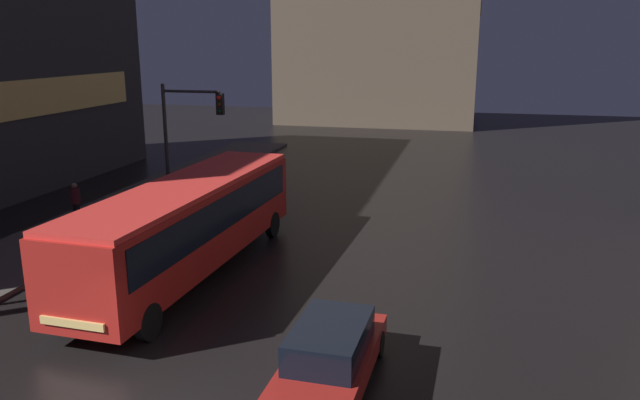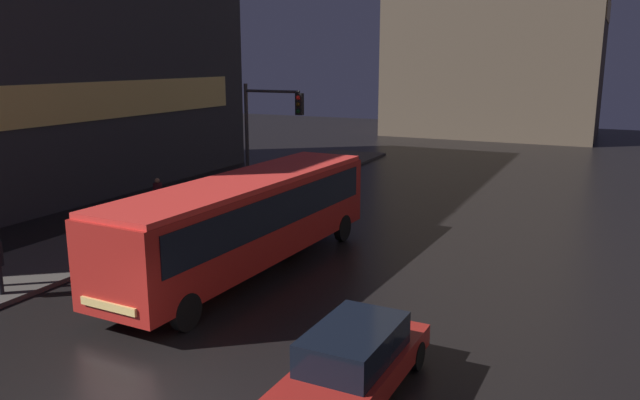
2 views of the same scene
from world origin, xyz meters
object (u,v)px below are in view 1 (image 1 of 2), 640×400
at_px(pedestrian_mid, 76,199).
at_px(traffic_light_main, 186,128).
at_px(bus_near, 189,218).
at_px(car_taxi, 330,355).

bearing_deg(pedestrian_mid, traffic_light_main, -112.17).
bearing_deg(bus_near, car_taxi, 139.00).
height_order(car_taxi, pedestrian_mid, pedestrian_mid).
height_order(pedestrian_mid, traffic_light_main, traffic_light_main).
distance_m(bus_near, traffic_light_main, 7.64).
distance_m(car_taxi, traffic_light_main, 15.74).
relative_size(bus_near, traffic_light_main, 2.11).
distance_m(bus_near, car_taxi, 8.38).
distance_m(pedestrian_mid, traffic_light_main, 5.45).
bearing_deg(bus_near, pedestrian_mid, -27.77).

